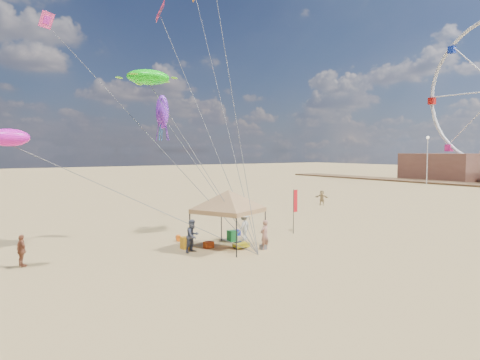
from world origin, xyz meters
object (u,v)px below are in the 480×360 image
(cooler_red, at_px, (209,245))
(person_far_c, at_px, (322,198))
(person_near_a, at_px, (265,235))
(chair_yellow, at_px, (186,243))
(person_near_b, at_px, (193,236))
(lamp_north, at_px, (427,152))
(beach_cart, at_px, (241,245))
(feather_flag, at_px, (295,204))
(chair_green, at_px, (232,236))
(canopy_tent, at_px, (228,192))
(cooler_blue, at_px, (236,233))
(person_far_a, at_px, (22,251))
(person_near_c, at_px, (244,226))

(cooler_red, relative_size, person_far_c, 0.34)
(cooler_red, height_order, person_near_a, person_near_a)
(chair_yellow, xyz_separation_m, person_near_b, (-0.09, -1.02, 0.59))
(lamp_north, bearing_deg, beach_cart, -156.96)
(cooler_red, bearing_deg, feather_flag, 4.98)
(person_far_c, bearing_deg, chair_green, -89.92)
(canopy_tent, distance_m, beach_cart, 3.21)
(person_far_c, bearing_deg, person_near_b, -91.44)
(feather_flag, xyz_separation_m, person_near_b, (-8.63, -1.09, -1.13))
(canopy_tent, xyz_separation_m, feather_flag, (6.42, 1.40, -1.25))
(cooler_red, bearing_deg, person_near_b, -161.04)
(feather_flag, bearing_deg, cooler_blue, 157.33)
(chair_yellow, distance_m, person_far_a, 8.63)
(canopy_tent, xyz_separation_m, person_near_a, (1.56, -1.47, -2.44))
(cooler_red, xyz_separation_m, person_near_a, (2.46, -2.23, 0.68))
(person_far_a, bearing_deg, chair_green, -107.37)
(cooler_blue, height_order, person_far_c, person_far_c)
(beach_cart, bearing_deg, chair_green, 71.78)
(feather_flag, height_order, chair_green, feather_flag)
(person_near_a, relative_size, person_near_c, 1.00)
(beach_cart, distance_m, person_near_c, 2.56)
(canopy_tent, height_order, person_far_a, canopy_tent)
(cooler_blue, bearing_deg, feather_flag, -22.67)
(feather_flag, relative_size, lamp_north, 0.38)
(feather_flag, bearing_deg, person_far_c, 38.66)
(chair_yellow, height_order, person_near_b, person_near_b)
(cooler_blue, distance_m, person_near_b, 5.53)
(cooler_red, distance_m, chair_green, 2.33)
(beach_cart, bearing_deg, person_far_a, 166.39)
(feather_flag, bearing_deg, chair_green, 178.43)
(canopy_tent, relative_size, person_near_a, 3.40)
(person_far_a, bearing_deg, canopy_tent, -115.90)
(chair_yellow, height_order, person_near_c, person_near_c)
(feather_flag, xyz_separation_m, person_near_c, (-4.24, 0.12, -1.19))
(person_far_c, bearing_deg, person_near_a, -82.83)
(chair_yellow, distance_m, person_far_c, 24.00)
(person_near_c, height_order, person_far_c, person_near_c)
(person_near_c, bearing_deg, person_far_c, -172.73)
(chair_green, relative_size, person_near_c, 0.40)
(cooler_blue, xyz_separation_m, beach_cart, (-1.92, -3.43, 0.01))
(canopy_tent, bearing_deg, person_near_b, 171.95)
(chair_yellow, bearing_deg, person_near_b, -94.89)
(person_near_b, height_order, lamp_north, lamp_north)
(person_far_a, bearing_deg, cooler_blue, -100.65)
(person_near_b, bearing_deg, chair_green, 0.67)
(person_near_a, bearing_deg, cooler_red, -57.27)
(person_far_c, bearing_deg, beach_cart, -86.38)
(cooler_red, relative_size, person_near_c, 0.31)
(canopy_tent, relative_size, cooler_blue, 10.99)
(person_near_b, height_order, person_near_c, person_near_b)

